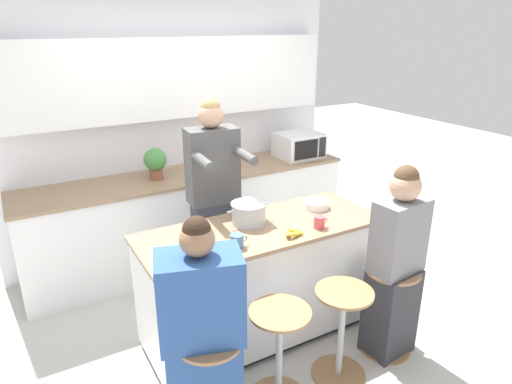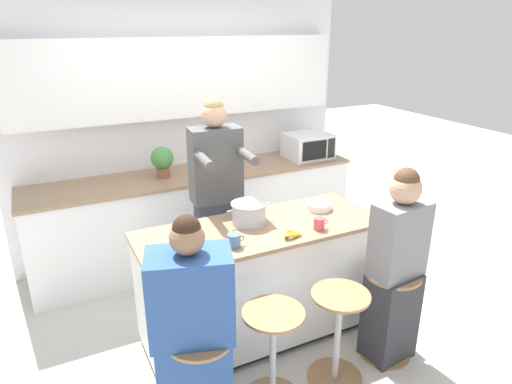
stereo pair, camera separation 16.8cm
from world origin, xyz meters
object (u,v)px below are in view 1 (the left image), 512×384
at_px(kitchen_island, 261,281).
at_px(person_cooking, 214,206).
at_px(person_wrapped_blanket, 202,340).
at_px(person_seated_near, 395,270).
at_px(bar_stool_center_left, 279,351).
at_px(bar_stool_rightmost, 389,305).
at_px(bar_stool_leftmost, 211,382).
at_px(bar_stool_center_right, 341,329).
at_px(banana_bunch, 293,233).
at_px(microwave, 299,145).
at_px(fruit_bowl, 193,238).
at_px(potted_plant, 155,161).
at_px(coffee_cup_near, 319,222).
at_px(cooking_pot, 249,213).
at_px(coffee_cup_far, 237,241).

bearing_deg(kitchen_island, person_cooking, 98.35).
xyz_separation_m(person_wrapped_blanket, person_seated_near, (1.48, -0.00, 0.01)).
xyz_separation_m(bar_stool_center_left, bar_stool_rightmost, (0.97, 0.02, 0.00)).
xyz_separation_m(bar_stool_leftmost, bar_stool_rightmost, (1.45, 0.04, 0.00)).
bearing_deg(bar_stool_center_right, banana_bunch, 106.12).
distance_m(bar_stool_rightmost, person_cooking, 1.57).
distance_m(person_cooking, microwave, 1.56).
height_order(bar_stool_center_right, fruit_bowl, fruit_bowl).
distance_m(bar_stool_center_right, potted_plant, 2.26).
distance_m(bar_stool_center_right, banana_bunch, 0.73).
distance_m(bar_stool_center_left, person_seated_near, 1.01).
bearing_deg(potted_plant, bar_stool_center_right, -74.63).
bearing_deg(kitchen_island, coffee_cup_near, -31.44).
bearing_deg(coffee_cup_near, person_wrapped_blanket, -159.29).
bearing_deg(microwave, bar_stool_center_left, -127.09).
bearing_deg(bar_stool_rightmost, person_seated_near, -79.26).
bearing_deg(person_cooking, bar_stool_center_left, -92.02).
distance_m(bar_stool_center_right, microwave, 2.37).
bearing_deg(cooking_pot, bar_stool_leftmost, -131.42).
distance_m(bar_stool_center_right, person_wrapped_blanket, 1.03).
bearing_deg(microwave, potted_plant, 178.56).
bearing_deg(coffee_cup_near, coffee_cup_far, 177.83).
distance_m(person_cooking, person_seated_near, 1.52).
bearing_deg(bar_stool_rightmost, kitchen_island, 139.00).
height_order(person_wrapped_blanket, fruit_bowl, person_wrapped_blanket).
relative_size(fruit_bowl, potted_plant, 0.61).
bearing_deg(kitchen_island, bar_stool_rightmost, -41.00).
bearing_deg(cooking_pot, banana_bunch, -64.78).
relative_size(person_cooking, coffee_cup_near, 15.88).
distance_m(bar_stool_rightmost, person_seated_near, 0.30).
distance_m(person_seated_near, coffee_cup_far, 1.15).
bearing_deg(person_wrapped_blanket, fruit_bowl, 87.70).
height_order(fruit_bowl, coffee_cup_far, coffee_cup_far).
relative_size(microwave, potted_plant, 1.58).
xyz_separation_m(person_seated_near, cooking_pot, (-0.77, 0.74, 0.33)).
height_order(kitchen_island, person_cooking, person_cooking).
relative_size(bar_stool_rightmost, person_seated_near, 0.47).
height_order(bar_stool_leftmost, person_cooking, person_cooking).
distance_m(bar_stool_leftmost, person_cooking, 1.52).
bearing_deg(kitchen_island, potted_plant, 103.19).
height_order(bar_stool_center_left, bar_stool_rightmost, same).
distance_m(cooking_pot, fruit_bowl, 0.49).
relative_size(bar_stool_center_left, bar_stool_center_right, 1.00).
distance_m(person_wrapped_blanket, coffee_cup_far, 0.71).
bearing_deg(coffee_cup_far, microwave, 44.65).
height_order(bar_stool_leftmost, coffee_cup_far, coffee_cup_far).
height_order(person_cooking, person_seated_near, person_cooking).
relative_size(bar_stool_leftmost, fruit_bowl, 3.77).
relative_size(bar_stool_center_right, microwave, 1.45).
xyz_separation_m(bar_stool_rightmost, person_wrapped_blanket, (-1.48, -0.01, 0.29)).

